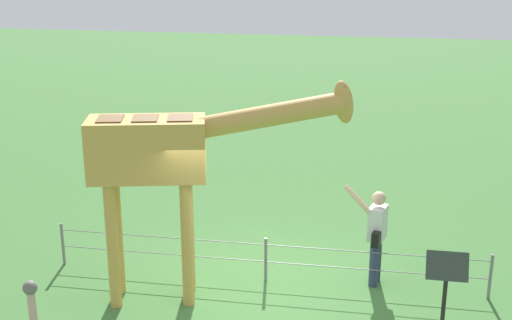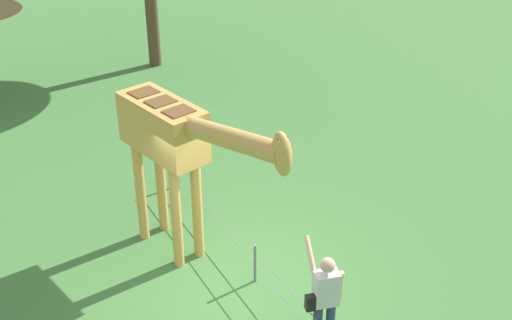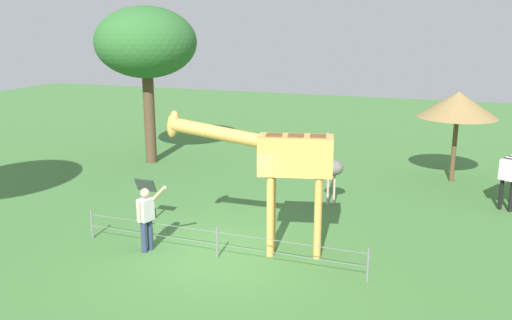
# 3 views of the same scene
# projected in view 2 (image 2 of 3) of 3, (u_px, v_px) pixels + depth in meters

# --- Properties ---
(ground_plane) EXTENTS (60.00, 60.00, 0.00)m
(ground_plane) POSITION_uv_depth(u_px,v_px,m) (243.00, 285.00, 11.21)
(ground_plane) COLOR #427538
(giraffe) EXTENTS (3.91, 1.35, 3.42)m
(giraffe) POSITION_uv_depth(u_px,v_px,m) (175.00, 141.00, 10.86)
(giraffe) COLOR gold
(giraffe) RESTS_ON ground_plane
(visitor) EXTENTS (0.72, 0.59, 1.68)m
(visitor) POSITION_uv_depth(u_px,v_px,m) (325.00, 296.00, 9.62)
(visitor) COLOR navy
(visitor) RESTS_ON ground_plane
(wire_fence) EXTENTS (7.05, 0.05, 0.75)m
(wire_fence) POSITION_uv_depth(u_px,v_px,m) (255.00, 262.00, 11.11)
(wire_fence) COLOR slate
(wire_fence) RESTS_ON ground_plane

